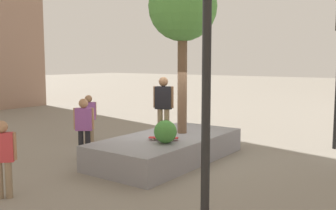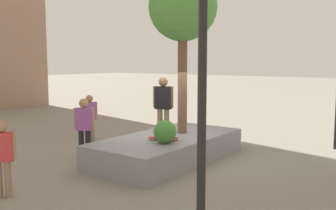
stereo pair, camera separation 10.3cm
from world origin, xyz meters
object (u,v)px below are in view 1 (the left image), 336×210
Objects in this scene: pedestrian_crossing at (89,115)px; passerby_with_bag at (3,154)px; bystander_watching at (84,124)px; skateboarder at (163,103)px; planter_ledge at (168,148)px; traffic_light_corner at (207,31)px; skateboard at (163,138)px; plaza_tree at (183,9)px.

pedestrian_crossing is 5.59m from passerby_with_bag.
skateboarder is at bearing 109.51° from bystander_watching.
traffic_light_corner reaches higher than planter_ledge.
skateboard is at bearing 77.09° from pedestrian_crossing.
bystander_watching is (-3.06, -5.81, -2.20)m from traffic_light_corner.
planter_ledge is 2.70× the size of bystander_watching.
traffic_light_corner is 2.86× the size of pedestrian_crossing.
skateboarder is at bearing 8.50° from plaza_tree.
skateboarder is (1.18, 0.18, -2.61)m from plaza_tree.
plaza_tree reaches higher than passerby_with_bag.
skateboarder is 2.50m from bystander_watching.
planter_ledge is at bearing 167.99° from passerby_with_bag.
passerby_with_bag is (5.15, -0.98, -3.39)m from plaza_tree.
bystander_watching is at bearing -57.86° from planter_ledge.
planter_ledge is 4.60m from passerby_with_bag.
skateboarder is 4.21m from passerby_with_bag.
plaza_tree is at bearing 133.50° from bystander_watching.
pedestrian_crossing is (-0.89, -3.90, 0.21)m from skateboard.
pedestrian_crossing is 1.02× the size of passerby_with_bag.
bystander_watching is at bearing -117.81° from traffic_light_corner.
planter_ledge is 6.42m from traffic_light_corner.
skateboarder reaches higher than passerby_with_bag.
planter_ledge is 0.67m from skateboard.
passerby_with_bag is at bearing 19.24° from bystander_watching.
plaza_tree is 5.03m from pedestrian_crossing.
passerby_with_bag is at bearing -16.17° from skateboard.
planter_ledge is 1.47m from skateboarder.
plaza_tree is 5.85× the size of skateboard.
traffic_light_corner is 5.22m from passerby_with_bag.
bystander_watching reaches higher than pedestrian_crossing.
plaza_tree is 3.77m from skateboard.
plaza_tree reaches higher than skateboard.
planter_ledge is 2.87× the size of pedestrian_crossing.
bystander_watching is at bearing 44.07° from pedestrian_crossing.
plaza_tree is 6.24m from passerby_with_bag.
plaza_tree is at bearing 94.35° from pedestrian_crossing.
planter_ledge is at bearing 83.80° from pedestrian_crossing.
skateboard is at bearing -137.44° from traffic_light_corner.
traffic_light_corner is at bearing 36.45° from plaza_tree.
skateboard is at bearing -90.00° from skateboarder.
skateboarder is 0.94× the size of bystander_watching.
traffic_light_corner is at bearing 42.56° from skateboard.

